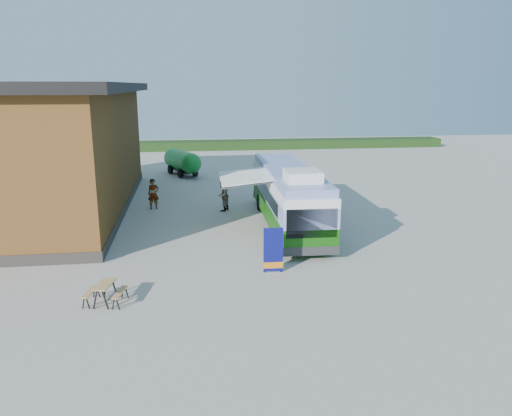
{
  "coord_description": "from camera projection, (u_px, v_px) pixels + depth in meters",
  "views": [
    {
      "loc": [
        -2.72,
        -20.81,
        7.37
      ],
      "look_at": [
        0.58,
        3.13,
        1.4
      ],
      "focal_mm": 35.0,
      "sensor_mm": 36.0,
      "label": 1
    }
  ],
  "objects": [
    {
      "name": "barn",
      "position": [
        55.0,
        151.0,
        29.5
      ],
      "size": [
        9.6,
        21.2,
        7.5
      ],
      "color": "brown",
      "rests_on": "ground"
    },
    {
      "name": "slurry_tanker",
      "position": [
        182.0,
        161.0,
        41.62
      ],
      "size": [
        3.13,
        5.22,
        2.07
      ],
      "rotation": [
        0.0,
        0.0,
        0.41
      ],
      "color": "#18852C",
      "rests_on": "ground"
    },
    {
      "name": "picnic_table",
      "position": [
        105.0,
        289.0,
        17.19
      ],
      "size": [
        1.48,
        1.37,
        0.73
      ],
      "rotation": [
        0.0,
        0.0,
        -0.21
      ],
      "color": "tan",
      "rests_on": "ground"
    },
    {
      "name": "hedge",
      "position": [
        278.0,
        144.0,
        59.62
      ],
      "size": [
        40.0,
        3.0,
        1.0
      ],
      "primitive_type": "cube",
      "color": "#264419",
      "rests_on": "ground"
    },
    {
      "name": "person_a",
      "position": [
        153.0,
        194.0,
        30.33
      ],
      "size": [
        0.76,
        0.59,
        1.85
      ],
      "primitive_type": "imported",
      "rotation": [
        0.0,
        0.0,
        0.24
      ],
      "color": "#999999",
      "rests_on": "ground"
    },
    {
      "name": "banner",
      "position": [
        273.0,
        254.0,
        20.02
      ],
      "size": [
        0.81,
        0.19,
        1.87
      ],
      "rotation": [
        0.0,
        0.0,
        -0.03
      ],
      "color": "#0C0F5E",
      "rests_on": "ground"
    },
    {
      "name": "person_b",
      "position": [
        223.0,
        195.0,
        29.83
      ],
      "size": [
        1.08,
        1.16,
        1.89
      ],
      "primitive_type": "imported",
      "rotation": [
        0.0,
        0.0,
        -2.1
      ],
      "color": "#999999",
      "rests_on": "ground"
    },
    {
      "name": "ground",
      "position": [
        253.0,
        256.0,
        22.14
      ],
      "size": [
        100.0,
        100.0,
        0.0
      ],
      "primitive_type": "plane",
      "color": "#BCB7AD",
      "rests_on": "ground"
    },
    {
      "name": "awning",
      "position": [
        249.0,
        179.0,
        25.9
      ],
      "size": [
        2.8,
        4.42,
        0.52
      ],
      "rotation": [
        0.0,
        0.0,
        -0.03
      ],
      "color": "white",
      "rests_on": "ground"
    },
    {
      "name": "bus",
      "position": [
        288.0,
        194.0,
        26.52
      ],
      "size": [
        2.81,
        11.82,
        3.61
      ],
      "rotation": [
        0.0,
        0.0,
        -0.03
      ],
      "color": "#1A6611",
      "rests_on": "ground"
    }
  ]
}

